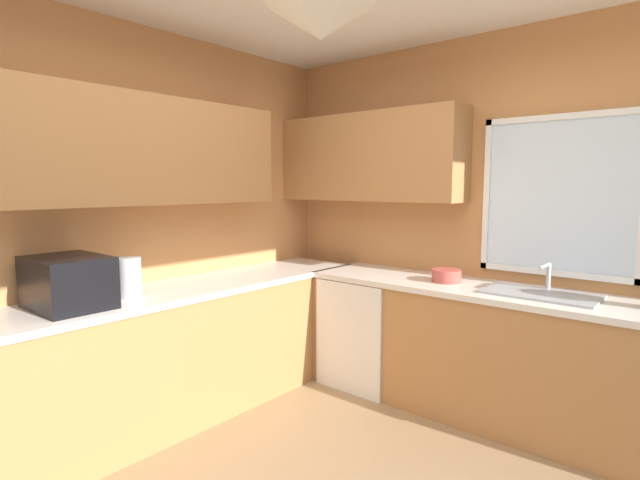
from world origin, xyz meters
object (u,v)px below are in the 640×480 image
object	(u,v)px
microwave	(68,282)
bowl	(446,276)
sink_assembly	(541,293)
kettle	(129,277)
dishwasher	(369,330)

from	to	relation	value
microwave	bowl	size ratio (longest dim) A/B	2.34
sink_assembly	bowl	distance (m)	0.64
kettle	bowl	bearing A→B (deg)	53.05
dishwasher	sink_assembly	distance (m)	1.36
dishwasher	bowl	size ratio (longest dim) A/B	4.14
dishwasher	microwave	world-z (taller)	microwave
sink_assembly	bowl	world-z (taller)	sink_assembly
sink_assembly	bowl	size ratio (longest dim) A/B	3.28
kettle	sink_assembly	world-z (taller)	kettle
bowl	sink_assembly	bearing A→B (deg)	0.52
microwave	kettle	size ratio (longest dim) A/B	1.94
microwave	kettle	xyz separation A→B (m)	(0.02, 0.35, -0.02)
dishwasher	bowl	bearing A→B (deg)	2.70
microwave	sink_assembly	size ratio (longest dim) A/B	0.71
microwave	bowl	xyz separation A→B (m)	(1.30, 2.05, -0.10)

